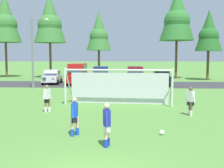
% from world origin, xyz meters
% --- Properties ---
extents(ground_plane, '(400.00, 400.00, 0.00)m').
position_xyz_m(ground_plane, '(0.00, 15.00, 0.00)').
color(ground_plane, '#518438').
extents(parking_lot_strip, '(52.00, 8.40, 0.01)m').
position_xyz_m(parking_lot_strip, '(0.00, 27.70, 0.00)').
color(parking_lot_strip, '#333335').
rests_on(parking_lot_strip, ground).
extents(soccer_ball, '(0.22, 0.22, 0.22)m').
position_xyz_m(soccer_ball, '(2.45, 4.70, 0.11)').
color(soccer_ball, white).
rests_on(soccer_ball, ground).
extents(soccer_goal, '(7.55, 2.56, 2.57)m').
position_xyz_m(soccer_goal, '(0.35, 12.85, 1.29)').
color(soccer_goal, white).
rests_on(soccer_goal, ground).
extents(player_striker_near, '(0.38, 0.70, 1.64)m').
position_xyz_m(player_striker_near, '(-3.87, 9.62, 0.82)').
color(player_striker_near, '#936B4C').
rests_on(player_striker_near, ground).
extents(player_defender_far, '(0.31, 0.75, 1.64)m').
position_xyz_m(player_defender_far, '(0.22, 2.94, 0.82)').
color(player_defender_far, beige).
rests_on(player_defender_far, ground).
extents(player_winger_left, '(0.33, 0.74, 1.64)m').
position_xyz_m(player_winger_left, '(-1.24, 4.39, 0.82)').
color(player_winger_left, beige).
rests_on(player_winger_left, ground).
extents(player_winger_right, '(0.48, 0.67, 1.64)m').
position_xyz_m(player_winger_right, '(4.54, 8.97, 0.82)').
color(player_winger_right, brown).
rests_on(player_winger_right, ground).
extents(parked_car_slot_far_left, '(2.25, 4.31, 1.72)m').
position_xyz_m(parked_car_slot_far_left, '(-8.39, 28.05, 0.88)').
color(parked_car_slot_far_left, silver).
rests_on(parked_car_slot_far_left, ground).
extents(parked_car_slot_left, '(2.30, 4.85, 2.52)m').
position_xyz_m(parked_car_slot_left, '(-5.10, 27.49, 1.34)').
color(parked_car_slot_left, red).
rests_on(parked_car_slot_left, ground).
extents(parked_car_slot_center_left, '(2.38, 4.72, 2.16)m').
position_xyz_m(parked_car_slot_center_left, '(-2.30, 27.80, 1.11)').
color(parked_car_slot_center_left, navy).
rests_on(parked_car_slot_center_left, ground).
extents(parked_car_slot_center, '(2.25, 4.66, 2.16)m').
position_xyz_m(parked_car_slot_center, '(1.89, 28.34, 1.11)').
color(parked_car_slot_center, maroon).
rests_on(parked_car_slot_center, ground).
extents(parked_car_slot_center_right, '(2.04, 4.20, 1.72)m').
position_xyz_m(parked_car_slot_center_right, '(4.95, 27.04, 0.88)').
color(parked_car_slot_center_right, black).
rests_on(parked_car_slot_center_right, ground).
extents(tree_left_edge, '(5.16, 5.16, 13.76)m').
position_xyz_m(tree_left_edge, '(-19.02, 39.52, 9.47)').
color(tree_left_edge, brown).
rests_on(tree_left_edge, ground).
extents(tree_mid_left, '(5.04, 5.04, 13.45)m').
position_xyz_m(tree_mid_left, '(-11.43, 38.73, 9.25)').
color(tree_mid_left, brown).
rests_on(tree_mid_left, ground).
extents(tree_center_back, '(3.97, 3.97, 10.58)m').
position_xyz_m(tree_center_back, '(-3.69, 39.50, 7.28)').
color(tree_center_back, brown).
rests_on(tree_center_back, ground).
extents(tree_mid_right, '(5.28, 5.28, 14.09)m').
position_xyz_m(tree_mid_right, '(8.47, 38.22, 9.70)').
color(tree_mid_right, brown).
rests_on(tree_mid_right, ground).
extents(tree_right_edge, '(3.77, 3.77, 10.06)m').
position_xyz_m(tree_right_edge, '(12.49, 35.11, 6.92)').
color(tree_right_edge, brown).
rests_on(tree_right_edge, ground).
extents(street_lamp, '(2.00, 0.32, 7.40)m').
position_xyz_m(street_lamp, '(-8.92, 22.86, 3.84)').
color(street_lamp, slate).
rests_on(street_lamp, ground).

